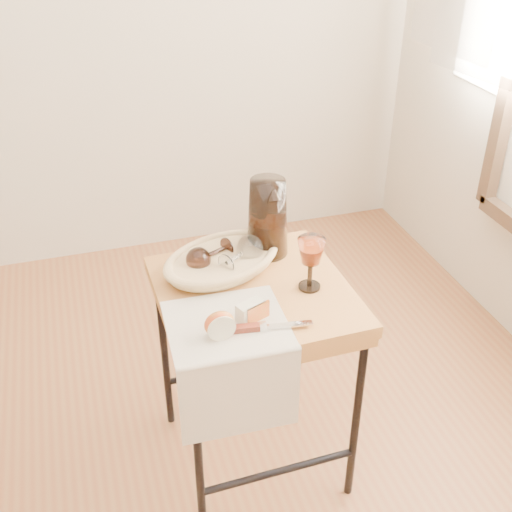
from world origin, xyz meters
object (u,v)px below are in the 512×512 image
object	(u,v)px
goblet_lying_a	(211,254)
table_knife	(266,326)
tea_towel	(227,325)
pitcher	(267,217)
wine_goblet	(311,264)
side_table	(254,379)
apple_half	(219,324)
bread_basket	(222,262)
goblet_lying_b	(240,255)

from	to	relation	value
goblet_lying_a	table_knife	world-z (taller)	goblet_lying_a
table_knife	tea_towel	bearing A→B (deg)	159.52
pitcher	wine_goblet	bearing A→B (deg)	-75.49
tea_towel	side_table	bearing A→B (deg)	52.08
apple_half	goblet_lying_a	bearing A→B (deg)	77.35
tea_towel	goblet_lying_a	xyz separation A→B (m)	(0.03, 0.27, 0.05)
tea_towel	bread_basket	world-z (taller)	bread_basket
tea_towel	apple_half	distance (m)	0.06
pitcher	wine_goblet	size ratio (longest dim) A/B	1.76
bread_basket	goblet_lying_b	bearing A→B (deg)	-45.12
side_table	bread_basket	distance (m)	0.38
wine_goblet	table_knife	size ratio (longest dim) A/B	0.73
side_table	pitcher	bearing A→B (deg)	61.55
goblet_lying_a	pitcher	bearing A→B (deg)	166.69
tea_towel	bread_basket	xyz separation A→B (m)	(0.05, 0.26, 0.02)
tea_towel	bread_basket	bearing A→B (deg)	80.07
bread_basket	goblet_lying_a	distance (m)	0.04
goblet_lying_a	table_knife	distance (m)	0.33
pitcher	table_knife	bearing A→B (deg)	-107.98
side_table	wine_goblet	bearing A→B (deg)	-14.23
side_table	bread_basket	bearing A→B (deg)	115.21
wine_goblet	table_knife	distance (m)	0.24
bread_basket	apple_half	world-z (taller)	apple_half
apple_half	table_knife	xyz separation A→B (m)	(0.12, -0.01, -0.03)
wine_goblet	tea_towel	bearing A→B (deg)	-159.71
goblet_lying_a	apple_half	distance (m)	0.32
bread_basket	pitcher	size ratio (longest dim) A/B	1.17
bread_basket	wine_goblet	distance (m)	0.27
tea_towel	goblet_lying_a	world-z (taller)	goblet_lying_a
tea_towel	apple_half	bearing A→B (deg)	-124.74
goblet_lying_a	wine_goblet	size ratio (longest dim) A/B	0.75
goblet_lying_b	apple_half	size ratio (longest dim) A/B	1.66
side_table	pitcher	world-z (taller)	pitcher
side_table	tea_towel	size ratio (longest dim) A/B	2.18
tea_towel	table_knife	distance (m)	0.10
tea_towel	goblet_lying_b	world-z (taller)	goblet_lying_b
goblet_lying_b	table_knife	world-z (taller)	goblet_lying_b
wine_goblet	goblet_lying_a	bearing A→B (deg)	143.34
tea_towel	table_knife	bearing A→B (deg)	-26.70
bread_basket	pitcher	world-z (taller)	pitcher
bread_basket	table_knife	distance (m)	0.31
goblet_lying_a	side_table	bearing A→B (deg)	97.12
side_table	goblet_lying_a	size ratio (longest dim) A/B	5.66
side_table	goblet_lying_a	distance (m)	0.42
pitcher	table_knife	size ratio (longest dim) A/B	1.28
goblet_lying_a	goblet_lying_b	distance (m)	0.08
goblet_lying_b	wine_goblet	distance (m)	0.22
goblet_lying_b	side_table	bearing A→B (deg)	-118.50
pitcher	side_table	bearing A→B (deg)	-118.04
tea_towel	apple_half	world-z (taller)	apple_half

